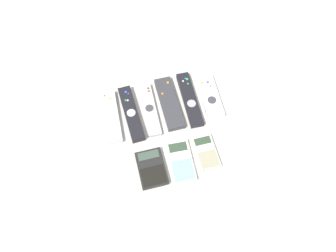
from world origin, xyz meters
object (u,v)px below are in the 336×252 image
at_px(remote_2, 150,110).
at_px(remote_3, 169,103).
at_px(remote_4, 190,99).
at_px(remote_5, 210,97).
at_px(calculator_2, 206,152).
at_px(remote_1, 131,113).
at_px(calculator_1, 181,161).
at_px(remote_0, 111,117).
at_px(calculator_0, 152,168).

height_order(remote_2, remote_3, remote_3).
bearing_deg(remote_3, remote_4, -1.65).
distance_m(remote_3, remote_5, 0.15).
bearing_deg(remote_5, remote_4, 177.68).
xyz_separation_m(remote_4, remote_5, (0.07, -0.01, -0.00)).
xyz_separation_m(remote_2, calculator_2, (0.14, -0.20, -0.00)).
xyz_separation_m(remote_1, calculator_1, (0.12, -0.21, -0.00)).
relative_size(remote_0, calculator_2, 1.74).
relative_size(remote_5, calculator_2, 1.50).
bearing_deg(remote_4, calculator_0, -129.12).
xyz_separation_m(remote_0, remote_2, (0.13, -0.00, -0.00)).
height_order(remote_2, remote_4, remote_4).
distance_m(remote_1, calculator_2, 0.28).
height_order(remote_4, calculator_2, remote_4).
relative_size(remote_0, calculator_0, 1.63).
bearing_deg(calculator_1, calculator_0, -177.10).
xyz_separation_m(remote_1, calculator_2, (0.20, -0.20, -0.00)).
bearing_deg(remote_4, remote_2, -176.06).
bearing_deg(remote_0, remote_3, 3.23).
relative_size(remote_1, calculator_0, 1.74).
distance_m(remote_5, calculator_1, 0.27).
height_order(remote_1, remote_5, remote_1).
height_order(remote_0, calculator_1, remote_0).
height_order(remote_1, remote_3, remote_1).
distance_m(remote_3, calculator_0, 0.25).
height_order(remote_3, calculator_0, remote_3).
distance_m(remote_3, calculator_2, 0.22).
relative_size(remote_0, remote_4, 0.91).
relative_size(remote_2, remote_5, 1.19).
bearing_deg(remote_1, calculator_1, -63.26).
height_order(remote_1, remote_2, remote_1).
bearing_deg(remote_0, remote_2, 0.34).
distance_m(remote_0, remote_5, 0.35).
xyz_separation_m(remote_1, remote_4, (0.21, 0.01, -0.00)).
height_order(remote_3, remote_5, same).
distance_m(remote_4, calculator_2, 0.21).
height_order(remote_4, remote_5, remote_4).
relative_size(remote_5, calculator_1, 1.21).
xyz_separation_m(calculator_0, calculator_2, (0.18, 0.01, -0.00)).
bearing_deg(remote_0, remote_4, 2.45).
relative_size(calculator_0, calculator_1, 0.86).
relative_size(remote_1, calculator_1, 1.50).
bearing_deg(calculator_2, remote_1, 135.59).
relative_size(remote_4, calculator_1, 1.54).
distance_m(remote_5, calculator_2, 0.21).
bearing_deg(remote_3, remote_2, -173.34).
height_order(remote_0, remote_5, same).
distance_m(remote_0, remote_3, 0.20).
xyz_separation_m(remote_1, remote_3, (0.14, 0.01, -0.00)).
xyz_separation_m(remote_0, calculator_0, (0.09, -0.21, -0.00)).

